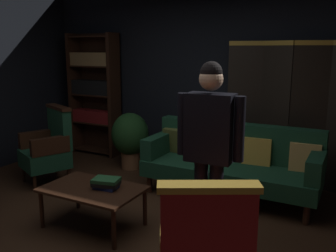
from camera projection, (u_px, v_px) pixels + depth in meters
ground_plane at (130, 235)px, 3.63m from camera, size 10.00×10.00×0.00m
back_wall at (220, 76)px, 5.46m from camera, size 7.20×0.10×2.80m
folding_screen at (308, 114)px, 4.67m from camera, size 2.16×0.29×1.90m
bookshelf at (95, 91)px, 6.28m from camera, size 0.90×0.32×2.05m
velvet_couch at (232, 160)px, 4.54m from camera, size 2.12×0.78×0.88m
coffee_table at (93, 192)px, 3.73m from camera, size 1.00×0.64×0.42m
armchair_wing_left at (49, 147)px, 4.99m from camera, size 0.77×0.76×1.04m
standing_figure at (210, 142)px, 3.11m from camera, size 0.59×0.24×1.70m
potted_plant at (130, 137)px, 5.56m from camera, size 0.56×0.56×0.86m
book_navy_cloth at (106, 187)px, 3.71m from camera, size 0.24×0.19×0.03m
book_black_cloth at (106, 183)px, 3.70m from camera, size 0.30×0.24×0.04m
book_green_cloth at (106, 180)px, 3.69m from camera, size 0.29×0.24×0.03m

